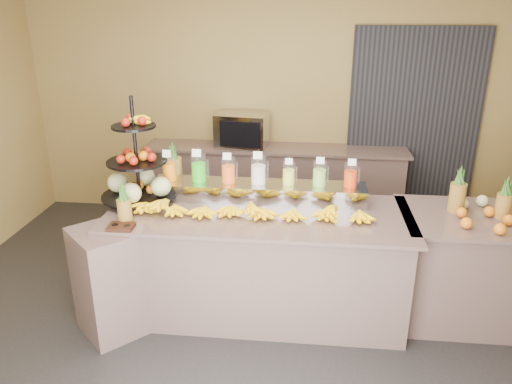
% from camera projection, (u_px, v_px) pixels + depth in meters
% --- Properties ---
extents(ground, '(6.00, 6.00, 0.00)m').
position_uv_depth(ground, '(255.00, 329.00, 4.15)').
color(ground, black).
rests_on(ground, ground).
extents(room_envelope, '(6.04, 5.02, 2.82)m').
position_uv_depth(room_envelope, '(287.00, 87.00, 4.19)').
color(room_envelope, olive).
rests_on(room_envelope, ground).
extents(buffet_counter, '(2.75, 1.25, 0.93)m').
position_uv_depth(buffet_counter, '(245.00, 264.00, 4.24)').
color(buffet_counter, gray).
rests_on(buffet_counter, ground).
extents(right_counter, '(1.08, 0.88, 0.93)m').
position_uv_depth(right_counter, '(461.00, 267.00, 4.19)').
color(right_counter, gray).
rests_on(right_counter, ground).
extents(back_ledge, '(3.10, 0.55, 0.93)m').
position_uv_depth(back_ledge, '(275.00, 184.00, 6.07)').
color(back_ledge, gray).
rests_on(back_ledge, ground).
extents(pitcher_tray, '(1.85, 0.30, 0.15)m').
position_uv_depth(pitcher_tray, '(258.00, 191.00, 4.33)').
color(pitcher_tray, gray).
rests_on(pitcher_tray, buffet_counter).
extents(juice_pitcher_orange_a, '(0.12, 0.13, 0.30)m').
position_uv_depth(juice_pitcher_orange_a, '(170.00, 169.00, 4.35)').
color(juice_pitcher_orange_a, silver).
rests_on(juice_pitcher_orange_a, pitcher_tray).
extents(juice_pitcher_green, '(0.13, 0.14, 0.32)m').
position_uv_depth(juice_pitcher_green, '(199.00, 170.00, 4.32)').
color(juice_pitcher_green, silver).
rests_on(juice_pitcher_green, pitcher_tray).
extents(juice_pitcher_orange_b, '(0.12, 0.13, 0.29)m').
position_uv_depth(juice_pitcher_orange_b, '(228.00, 171.00, 4.30)').
color(juice_pitcher_orange_b, silver).
rests_on(juice_pitcher_orange_b, pitcher_tray).
extents(juice_pitcher_milk, '(0.13, 0.13, 0.31)m').
position_uv_depth(juice_pitcher_milk, '(258.00, 172.00, 4.27)').
color(juice_pitcher_milk, silver).
rests_on(juice_pitcher_milk, pitcher_tray).
extents(juice_pitcher_lemon, '(0.11, 0.11, 0.26)m').
position_uv_depth(juice_pitcher_lemon, '(289.00, 175.00, 4.25)').
color(juice_pitcher_lemon, silver).
rests_on(juice_pitcher_lemon, pitcher_tray).
extents(juice_pitcher_lime, '(0.12, 0.12, 0.28)m').
position_uv_depth(juice_pitcher_lime, '(319.00, 175.00, 4.22)').
color(juice_pitcher_lime, silver).
rests_on(juice_pitcher_lime, pitcher_tray).
extents(juice_pitcher_orange_c, '(0.11, 0.12, 0.27)m').
position_uv_depth(juice_pitcher_orange_c, '(350.00, 176.00, 4.20)').
color(juice_pitcher_orange_c, silver).
rests_on(juice_pitcher_orange_c, pitcher_tray).
extents(banana_heap, '(1.95, 0.18, 0.16)m').
position_uv_depth(banana_heap, '(248.00, 208.00, 4.02)').
color(banana_heap, '#F2B70C').
rests_on(banana_heap, buffet_counter).
extents(fruit_stand, '(0.83, 0.83, 0.91)m').
position_uv_depth(fruit_stand, '(143.00, 175.00, 4.25)').
color(fruit_stand, black).
rests_on(fruit_stand, buffet_counter).
extents(condiment_caddy, '(0.20, 0.15, 0.03)m').
position_uv_depth(condiment_caddy, '(121.00, 227.00, 3.80)').
color(condiment_caddy, black).
rests_on(condiment_caddy, buffet_counter).
extents(pineapple_left_a, '(0.11, 0.11, 0.35)m').
position_uv_depth(pineapple_left_a, '(124.00, 207.00, 3.87)').
color(pineapple_left_a, brown).
rests_on(pineapple_left_a, buffet_counter).
extents(pineapple_left_b, '(0.15, 0.15, 0.44)m').
position_uv_depth(pineapple_left_b, '(174.00, 170.00, 4.58)').
color(pineapple_left_b, brown).
rests_on(pineapple_left_b, buffet_counter).
extents(right_fruit_pile, '(0.46, 0.44, 0.24)m').
position_uv_depth(right_fruit_pile, '(480.00, 210.00, 3.94)').
color(right_fruit_pile, brown).
rests_on(right_fruit_pile, right_counter).
extents(oven_warmer, '(0.64, 0.48, 0.39)m').
position_uv_depth(oven_warmer, '(242.00, 130.00, 5.87)').
color(oven_warmer, gray).
rests_on(oven_warmer, back_ledge).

